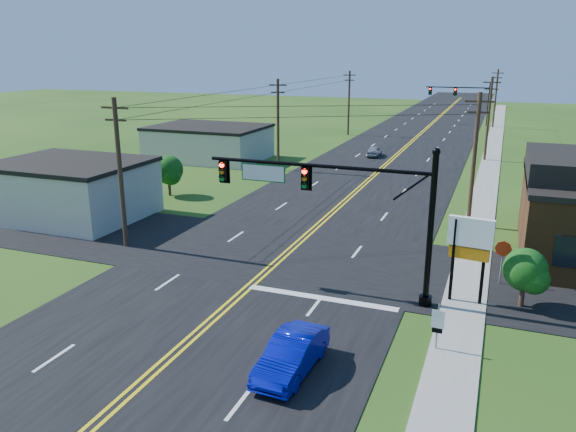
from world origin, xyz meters
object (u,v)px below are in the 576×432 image
at_px(signal_mast_main, 336,199).
at_px(blue_car, 292,355).
at_px(signal_mast_far, 461,97).
at_px(route_sign, 438,324).
at_px(stop_sign, 503,253).

relative_size(signal_mast_main, blue_car, 2.65).
height_order(signal_mast_far, route_sign, signal_mast_far).
relative_size(signal_mast_main, stop_sign, 4.82).
bearing_deg(stop_sign, signal_mast_main, -150.84).
bearing_deg(signal_mast_main, route_sign, -36.48).
xyz_separation_m(signal_mast_main, route_sign, (5.42, -4.01, -3.58)).
bearing_deg(blue_car, signal_mast_main, 97.45).
bearing_deg(route_sign, stop_sign, 77.63).
height_order(signal_mast_main, route_sign, signal_mast_main).
relative_size(route_sign, stop_sign, 0.86).
bearing_deg(signal_mast_main, stop_sign, 27.39).
bearing_deg(signal_mast_far, signal_mast_main, -90.08).
bearing_deg(signal_mast_main, signal_mast_far, 89.92).
distance_m(signal_mast_far, stop_sign, 68.50).
distance_m(blue_car, route_sign, 6.01).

